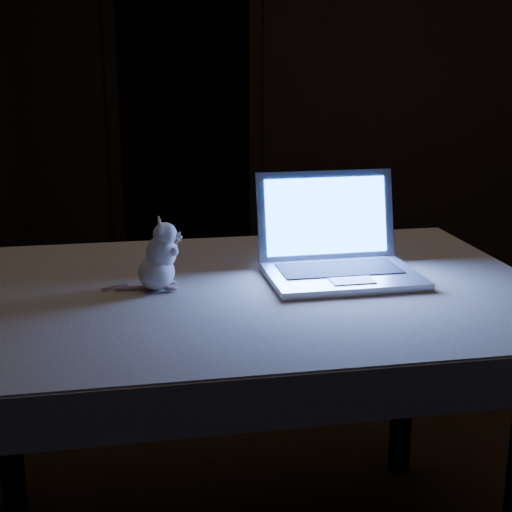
# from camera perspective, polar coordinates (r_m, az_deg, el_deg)

# --- Properties ---
(floor) EXTENTS (5.00, 5.00, 0.00)m
(floor) POSITION_cam_1_polar(r_m,az_deg,el_deg) (2.75, 3.63, -14.48)
(floor) COLOR black
(floor) RESTS_ON ground
(back_wall) EXTENTS (4.50, 0.04, 2.60)m
(back_wall) POSITION_cam_1_polar(r_m,az_deg,el_deg) (4.88, 7.36, 14.44)
(back_wall) COLOR black
(back_wall) RESTS_ON ground
(doorway) EXTENTS (1.06, 0.36, 2.13)m
(doorway) POSITION_cam_1_polar(r_m,az_deg,el_deg) (5.07, -5.52, 11.86)
(doorway) COLOR black
(doorway) RESTS_ON back_wall
(table) EXTENTS (1.71, 1.41, 0.79)m
(table) POSITION_cam_1_polar(r_m,az_deg,el_deg) (2.03, -1.84, -13.35)
(table) COLOR black
(table) RESTS_ON floor
(tablecloth) EXTENTS (1.82, 1.48, 0.11)m
(tablecloth) POSITION_cam_1_polar(r_m,az_deg,el_deg) (1.95, -4.01, -3.36)
(tablecloth) COLOR beige
(tablecloth) RESTS_ON table
(laptop) EXTENTS (0.48, 0.46, 0.26)m
(laptop) POSITION_cam_1_polar(r_m,az_deg,el_deg) (1.91, 6.80, 1.94)
(laptop) COLOR silver
(laptop) RESTS_ON tablecloth
(plush_mouse) EXTENTS (0.16, 0.16, 0.18)m
(plush_mouse) POSITION_cam_1_polar(r_m,az_deg,el_deg) (1.85, -7.71, 0.12)
(plush_mouse) COLOR white
(plush_mouse) RESTS_ON tablecloth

